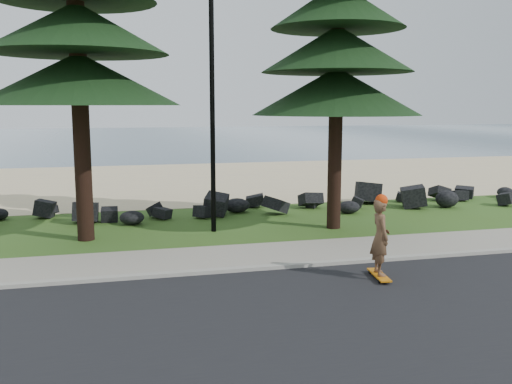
% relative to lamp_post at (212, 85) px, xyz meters
% --- Properties ---
extents(ground, '(160.00, 160.00, 0.00)m').
position_rel_lamp_post_xyz_m(ground, '(0.00, -3.20, -4.13)').
color(ground, '#37591B').
rests_on(ground, ground).
extents(road, '(160.00, 7.00, 0.02)m').
position_rel_lamp_post_xyz_m(road, '(0.00, -7.70, -4.12)').
color(road, black).
rests_on(road, ground).
extents(kerb, '(160.00, 0.20, 0.10)m').
position_rel_lamp_post_xyz_m(kerb, '(0.00, -4.10, -4.08)').
color(kerb, '#9D9A8E').
rests_on(kerb, ground).
extents(sidewalk, '(160.00, 2.00, 0.08)m').
position_rel_lamp_post_xyz_m(sidewalk, '(0.00, -3.00, -4.09)').
color(sidewalk, gray).
rests_on(sidewalk, ground).
extents(beach_sand, '(160.00, 15.00, 0.01)m').
position_rel_lamp_post_xyz_m(beach_sand, '(0.00, 11.30, -4.13)').
color(beach_sand, beige).
rests_on(beach_sand, ground).
extents(ocean, '(160.00, 58.00, 0.01)m').
position_rel_lamp_post_xyz_m(ocean, '(0.00, 47.80, -4.13)').
color(ocean, '#304A5B').
rests_on(ocean, ground).
extents(seawall_boulders, '(60.00, 2.40, 1.10)m').
position_rel_lamp_post_xyz_m(seawall_boulders, '(0.00, 2.40, -4.13)').
color(seawall_boulders, black).
rests_on(seawall_boulders, ground).
extents(lamp_post, '(0.25, 0.14, 8.14)m').
position_rel_lamp_post_xyz_m(lamp_post, '(0.00, 0.00, 0.00)').
color(lamp_post, black).
rests_on(lamp_post, ground).
extents(skateboarder, '(0.45, 0.97, 1.77)m').
position_rel_lamp_post_xyz_m(skateboarder, '(2.56, -5.32, -3.24)').
color(skateboarder, '#C16B0B').
rests_on(skateboarder, ground).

